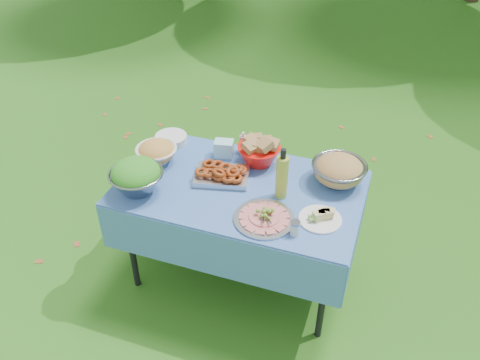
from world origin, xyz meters
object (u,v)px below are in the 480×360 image
Objects in this scene: bread_bowl at (259,150)px; pasta_bowl_steel at (339,170)px; picnic_table at (240,233)px; oil_bottle at (282,173)px; plate_stack at (171,139)px; salad_bowl at (136,176)px; charcuterie_platter at (264,214)px.

bread_bowl is 0.84× the size of pasta_bowl_steel.
oil_bottle reaches higher than picnic_table.
oil_bottle is at bearing -0.62° from picnic_table.
plate_stack is at bearing 159.89° from oil_bottle.
plate_stack is (-0.60, 0.31, 0.41)m from picnic_table.
oil_bottle is (0.86, -0.31, 0.14)m from plate_stack.
pasta_bowl_steel is 0.39m from oil_bottle.
pasta_bowl_steel is at bearing -4.11° from bread_bowl.
plate_stack reaches higher than picnic_table.
picnic_table is at bearing 179.38° from oil_bottle.
oil_bottle reaches higher than salad_bowl.
pasta_bowl_steel is 0.96× the size of charcuterie_platter.
oil_bottle is (0.26, -0.00, 0.54)m from picnic_table.
plate_stack is 1.00m from charcuterie_platter.
plate_stack is at bearing 146.50° from charcuterie_platter.
picnic_table is 0.53m from charcuterie_platter.
salad_bowl is at bearing -164.18° from oil_bottle.
pasta_bowl_steel is at bearing 40.41° from oil_bottle.
charcuterie_platter is (0.83, -0.55, 0.01)m from plate_stack.
picnic_table is 4.44× the size of pasta_bowl_steel.
pasta_bowl_steel is (0.55, 0.24, 0.47)m from picnic_table.
oil_bottle reaches higher than bread_bowl.
oil_bottle is at bearing -51.45° from bread_bowl.
bread_bowl reaches higher than pasta_bowl_steel.
charcuterie_platter is at bearing -0.17° from salad_bowl.
oil_bottle is (-0.29, -0.25, 0.08)m from pasta_bowl_steel.
bread_bowl is 0.52m from pasta_bowl_steel.
picnic_table is 4.47× the size of oil_bottle.
oil_bottle reaches higher than pasta_bowl_steel.
pasta_bowl_steel is at bearing -3.37° from plate_stack.
salad_bowl is at bearing -138.91° from bread_bowl.
charcuterie_platter is at bearing -97.39° from oil_bottle.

